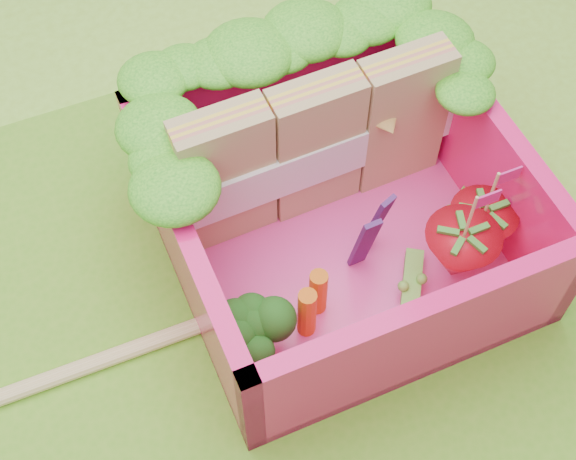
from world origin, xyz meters
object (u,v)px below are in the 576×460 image
(strawberry_left, at_px, (457,256))
(chopsticks, at_px, (13,393))
(sandwich_stack, at_px, (316,146))
(broccoli, at_px, (257,328))
(bento_box, at_px, (341,207))
(strawberry_right, at_px, (478,231))

(strawberry_left, relative_size, chopsticks, 0.25)
(sandwich_stack, distance_m, broccoli, 0.76)
(bento_box, bearing_deg, sandwich_stack, 88.82)
(broccoli, bearing_deg, chopsticks, 166.73)
(strawberry_right, distance_m, chopsticks, 1.84)
(bento_box, xyz_separation_m, strawberry_left, (0.34, -0.33, -0.08))
(broccoli, bearing_deg, strawberry_right, 4.20)
(broccoli, xyz_separation_m, chopsticks, (-0.88, 0.21, -0.21))
(strawberry_left, height_order, strawberry_right, strawberry_left)
(chopsticks, bearing_deg, sandwich_stack, 15.00)
(sandwich_stack, xyz_separation_m, broccoli, (-0.48, -0.57, -0.13))
(broccoli, relative_size, strawberry_right, 0.68)
(sandwich_stack, bearing_deg, strawberry_left, -59.94)
(bento_box, xyz_separation_m, broccoli, (-0.48, -0.33, -0.04))
(bento_box, xyz_separation_m, sandwich_stack, (0.01, 0.25, 0.09))
(strawberry_left, height_order, chopsticks, strawberry_left)
(bento_box, distance_m, chopsticks, 1.39)
(chopsticks, bearing_deg, strawberry_left, -7.04)
(sandwich_stack, xyz_separation_m, chopsticks, (-1.36, -0.37, -0.34))
(sandwich_stack, distance_m, strawberry_right, 0.71)
(sandwich_stack, xyz_separation_m, strawberry_right, (0.47, -0.50, -0.18))
(sandwich_stack, bearing_deg, broccoli, -130.22)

